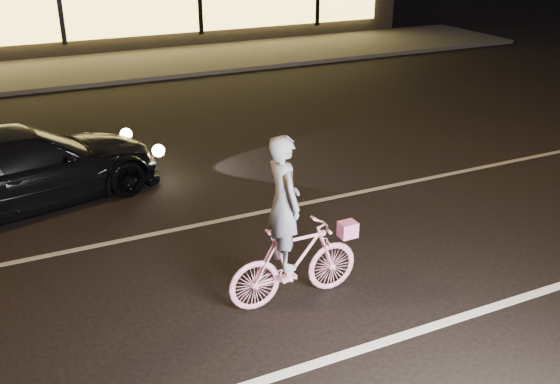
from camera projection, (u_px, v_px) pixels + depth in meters
ground at (246, 294)px, 7.52m from camera, size 90.00×90.00×0.00m
lane_stripe_near at (304, 368)px, 6.28m from camera, size 60.00×0.12×0.01m
lane_stripe_far at (194, 226)px, 9.17m from camera, size 60.00×0.10×0.01m
sidewalk at (76, 70)px, 18.24m from camera, size 30.00×4.00×0.12m
cyclist at (292, 245)px, 7.11m from camera, size 1.64×0.57×2.07m
sedan at (23, 167)px, 9.63m from camera, size 4.62×2.80×1.25m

